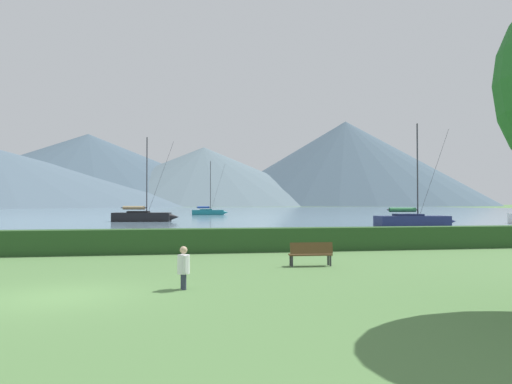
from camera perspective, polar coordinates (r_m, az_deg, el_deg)
ground_plane at (r=14.26m, az=-22.20°, el=-11.33°), size 1000.00×1000.00×0.00m
harbor_water at (r=150.77m, az=-11.11°, el=-2.19°), size 320.00×246.00×0.00m
hedge_line at (r=24.97m, az=-16.82°, el=-5.61°), size 80.00×1.20×1.20m
sailboat_slip_2 at (r=52.54m, az=17.95°, el=-3.17°), size 8.58×2.87×10.70m
sailboat_slip_4 at (r=100.66m, az=-5.63°, el=-2.33°), size 7.46×2.32×11.15m
sailboat_slip_5 at (r=66.72m, az=-13.15°, el=-2.76°), size 8.89×3.52×11.32m
park_bench_near_path at (r=19.49m, az=6.45°, el=-7.10°), size 1.73×0.56×0.95m
person_seated_viewer at (r=14.42m, az=-8.50°, el=-8.54°), size 0.36×0.57×1.25m
distant_hill_west_ridge at (r=438.16m, az=-19.12°, el=2.48°), size 304.80×304.80×61.22m
distant_hill_central_peak at (r=429.46m, az=10.48°, el=3.31°), size 245.63×245.63×73.22m
distant_hill_east_ridge at (r=398.69m, az=-6.15°, el=1.83°), size 226.71×226.71×47.87m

